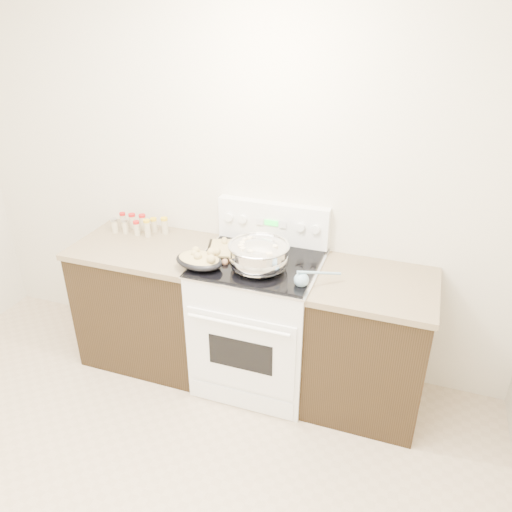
% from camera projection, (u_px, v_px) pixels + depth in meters
% --- Properties ---
extents(room_shell, '(4.10, 3.60, 2.75)m').
position_uv_depth(room_shell, '(27.00, 231.00, 1.71)').
color(room_shell, beige).
rests_on(room_shell, ground).
extents(counter_left, '(0.93, 0.67, 0.92)m').
position_uv_depth(counter_left, '(151.00, 301.00, 3.62)').
color(counter_left, black).
rests_on(counter_left, ground).
extents(counter_right, '(0.73, 0.67, 0.92)m').
position_uv_depth(counter_right, '(368.00, 345.00, 3.16)').
color(counter_right, black).
rests_on(counter_right, ground).
extents(kitchen_range, '(0.78, 0.73, 1.22)m').
position_uv_depth(kitchen_range, '(259.00, 320.00, 3.36)').
color(kitchen_range, white).
rests_on(kitchen_range, ground).
extents(mixing_bowl, '(0.48, 0.48, 0.22)m').
position_uv_depth(mixing_bowl, '(259.00, 257.00, 3.01)').
color(mixing_bowl, silver).
rests_on(mixing_bowl, kitchen_range).
extents(roasting_pan, '(0.34, 0.26, 0.12)m').
position_uv_depth(roasting_pan, '(200.00, 259.00, 3.05)').
color(roasting_pan, black).
rests_on(roasting_pan, kitchen_range).
extents(baking_sheet, '(0.49, 0.41, 0.06)m').
position_uv_depth(baking_sheet, '(240.00, 250.00, 3.24)').
color(baking_sheet, black).
rests_on(baking_sheet, kitchen_range).
extents(wooden_spoon, '(0.16, 0.21, 0.04)m').
position_uv_depth(wooden_spoon, '(230.00, 261.00, 3.12)').
color(wooden_spoon, '#A7724C').
rests_on(wooden_spoon, kitchen_range).
extents(blue_ladle, '(0.25, 0.20, 0.11)m').
position_uv_depth(blue_ladle, '(303.00, 279.00, 2.86)').
color(blue_ladle, '#799EB5').
rests_on(blue_ladle, kitchen_range).
extents(spice_jars, '(0.40, 0.15, 0.13)m').
position_uv_depth(spice_jars, '(139.00, 224.00, 3.56)').
color(spice_jars, '#BFB28C').
rests_on(spice_jars, counter_left).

